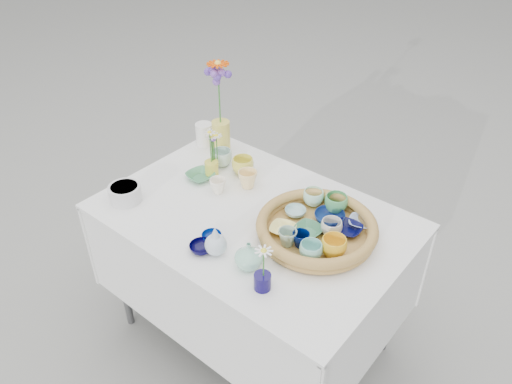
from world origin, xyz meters
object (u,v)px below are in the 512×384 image
Objects in this scene: display_table at (253,334)px; wicker_tray at (317,229)px; tall_vase_yellow at (221,137)px; bud_vase_seafoam at (249,255)px.

wicker_tray reaches higher than display_table.
display_table is at bearing -33.45° from tall_vase_yellow.
display_table is 0.85m from wicker_tray.
bud_vase_seafoam is (-0.10, -0.29, 0.02)m from wicker_tray.
bud_vase_seafoam is at bearing -108.08° from wicker_tray.
wicker_tray is 2.85× the size of tall_vase_yellow.
wicker_tray is at bearing -18.63° from tall_vase_yellow.
tall_vase_yellow is (-0.63, 0.54, 0.03)m from bud_vase_seafoam.
tall_vase_yellow is at bearing 139.41° from bud_vase_seafoam.
display_table is 7.59× the size of tall_vase_yellow.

